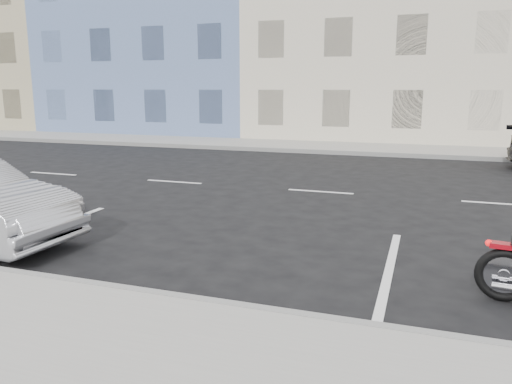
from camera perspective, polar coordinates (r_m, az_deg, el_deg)
ground at (r=12.04m, az=16.74°, el=-0.60°), size 120.00×120.00×0.00m
sidewalk_far at (r=21.30m, az=4.24°, el=5.29°), size 80.00×3.40×0.15m
curb_far at (r=19.67m, az=2.97°, el=4.79°), size 80.00×0.12×0.16m
bldg_far_west at (r=38.68m, az=-25.17°, el=15.96°), size 12.00×12.00×12.00m
bldg_blue at (r=31.80m, az=-8.55°, el=18.95°), size 12.00×12.00×13.00m
bldg_cream at (r=28.36m, az=14.77°, el=18.06°), size 12.00×12.00×11.50m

